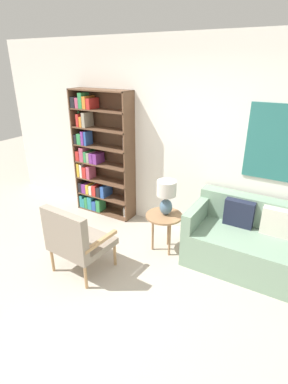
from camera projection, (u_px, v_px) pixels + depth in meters
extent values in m
plane|color=#B2A899|center=(84.00, 305.00, 3.16)|extent=(14.00, 14.00, 0.00)
cube|color=white|center=(172.00, 139.00, 4.22)|extent=(6.40, 0.06, 2.70)
cube|color=brown|center=(80.00, 151.00, 4.97)|extent=(0.02, 0.30, 1.99)
cube|color=brown|center=(130.00, 160.00, 4.50)|extent=(0.02, 0.30, 1.99)
cube|color=brown|center=(100.00, 90.00, 4.34)|extent=(1.01, 0.30, 0.02)
cube|color=brown|center=(107.00, 211.00, 5.13)|extent=(1.01, 0.30, 0.02)
cube|color=brown|center=(109.00, 153.00, 4.85)|extent=(1.01, 0.01, 1.99)
cube|color=brown|center=(106.00, 196.00, 5.02)|extent=(1.01, 0.30, 0.02)
cube|color=teal|center=(84.00, 200.00, 5.26)|extent=(0.06, 0.19, 0.21)
cube|color=teal|center=(88.00, 201.00, 5.27)|extent=(0.04, 0.25, 0.17)
cube|color=#338C4C|center=(89.00, 201.00, 5.21)|extent=(0.06, 0.19, 0.20)
cube|color=teal|center=(93.00, 201.00, 5.18)|extent=(0.09, 0.23, 0.23)
cube|color=#2D56A8|center=(98.00, 204.00, 5.15)|extent=(0.08, 0.23, 0.17)
cube|color=#338C4C|center=(101.00, 205.00, 5.08)|extent=(0.08, 0.18, 0.21)
cylinder|color=white|center=(126.00, 212.00, 4.90)|extent=(0.11, 0.11, 0.15)
cube|color=brown|center=(105.00, 180.00, 4.91)|extent=(1.01, 0.30, 0.02)
cube|color=black|center=(84.00, 186.00, 5.18)|extent=(0.06, 0.25, 0.16)
cube|color=#7A338C|center=(88.00, 187.00, 5.14)|extent=(0.09, 0.25, 0.15)
cube|color=gold|center=(91.00, 188.00, 5.10)|extent=(0.05, 0.24, 0.16)
cube|color=silver|center=(94.00, 189.00, 5.07)|extent=(0.06, 0.24, 0.15)
cube|color=red|center=(98.00, 189.00, 5.03)|extent=(0.08, 0.24, 0.18)
cube|color=black|center=(101.00, 191.00, 4.98)|extent=(0.08, 0.20, 0.15)
cube|color=#2D56A8|center=(106.00, 190.00, 4.95)|extent=(0.07, 0.25, 0.20)
cube|color=brown|center=(104.00, 164.00, 4.79)|extent=(1.01, 0.30, 0.02)
cube|color=gold|center=(81.00, 169.00, 5.02)|extent=(0.05, 0.17, 0.23)
cube|color=silver|center=(85.00, 169.00, 5.02)|extent=(0.05, 0.24, 0.22)
cube|color=red|center=(88.00, 171.00, 4.99)|extent=(0.07, 0.21, 0.18)
cube|color=#B24C6B|center=(91.00, 172.00, 4.93)|extent=(0.06, 0.18, 0.21)
cube|color=brown|center=(103.00, 147.00, 4.68)|extent=(1.01, 0.30, 0.02)
cube|color=red|center=(82.00, 155.00, 4.95)|extent=(0.07, 0.25, 0.16)
cube|color=#B24C6B|center=(85.00, 154.00, 4.88)|extent=(0.08, 0.22, 0.23)
cube|color=#338C4C|center=(89.00, 156.00, 4.87)|extent=(0.05, 0.25, 0.17)
cube|color=gray|center=(91.00, 157.00, 4.83)|extent=(0.05, 0.21, 0.16)
cube|color=#7A338C|center=(94.00, 158.00, 4.80)|extent=(0.06, 0.19, 0.16)
cube|color=#7A338C|center=(98.00, 158.00, 4.77)|extent=(0.07, 0.22, 0.16)
cube|color=brown|center=(102.00, 129.00, 4.57)|extent=(1.01, 0.30, 0.02)
cube|color=black|center=(79.00, 138.00, 4.82)|extent=(0.05, 0.20, 0.15)
cube|color=#338C4C|center=(82.00, 139.00, 4.77)|extent=(0.08, 0.17, 0.17)
cube|color=#7A338C|center=(86.00, 137.00, 4.75)|extent=(0.05, 0.22, 0.21)
cube|color=#2D56A8|center=(88.00, 138.00, 4.70)|extent=(0.04, 0.17, 0.22)
cylinder|color=white|center=(125.00, 144.00, 4.44)|extent=(0.08, 0.08, 0.17)
cube|color=brown|center=(101.00, 110.00, 4.45)|extent=(1.01, 0.30, 0.02)
cylinder|color=#194723|center=(79.00, 118.00, 4.72)|extent=(0.06, 0.06, 0.22)
cube|color=red|center=(82.00, 120.00, 4.67)|extent=(0.05, 0.23, 0.19)
cube|color=orange|center=(83.00, 122.00, 4.63)|extent=(0.05, 0.17, 0.16)
cube|color=gray|center=(87.00, 119.00, 4.61)|extent=(0.06, 0.22, 0.22)
cylinder|color=#334C6B|center=(125.00, 124.00, 4.32)|extent=(0.08, 0.08, 0.21)
cube|color=black|center=(77.00, 102.00, 4.60)|extent=(0.08, 0.23, 0.16)
cube|color=#B24C6B|center=(81.00, 103.00, 4.56)|extent=(0.06, 0.22, 0.15)
cube|color=#338C4C|center=(84.00, 100.00, 4.50)|extent=(0.07, 0.19, 0.23)
cube|color=orange|center=(89.00, 102.00, 4.49)|extent=(0.06, 0.24, 0.18)
cube|color=red|center=(92.00, 103.00, 4.46)|extent=(0.07, 0.23, 0.15)
cylinder|color=tan|center=(115.00, 254.00, 3.73)|extent=(0.04, 0.04, 0.32)
cylinder|color=tan|center=(83.00, 241.00, 4.01)|extent=(0.04, 0.04, 0.32)
cylinder|color=tan|center=(86.00, 277.00, 3.34)|extent=(0.04, 0.04, 0.32)
cylinder|color=tan|center=(52.00, 260.00, 3.62)|extent=(0.04, 0.04, 0.32)
cube|color=gray|center=(83.00, 243.00, 3.59)|extent=(0.67, 0.63, 0.08)
cube|color=gray|center=(65.00, 232.00, 3.29)|extent=(0.64, 0.14, 0.49)
cube|color=tan|center=(101.00, 241.00, 3.38)|extent=(0.08, 0.54, 0.04)
cube|color=tan|center=(64.00, 226.00, 3.69)|extent=(0.08, 0.54, 0.04)
cube|color=gray|center=(269.00, 257.00, 3.56)|extent=(1.97, 0.82, 0.45)
cube|color=gray|center=(280.00, 216.00, 3.64)|extent=(1.97, 0.20, 0.36)
cube|color=gray|center=(198.00, 212.00, 3.84)|extent=(0.12, 0.82, 0.25)
cube|color=#1E2338|center=(239.00, 213.00, 3.73)|extent=(0.36, 0.12, 0.34)
cube|color=beige|center=(278.00, 222.00, 3.52)|extent=(0.36, 0.12, 0.34)
cylinder|color=#99704C|center=(164.00, 216.00, 3.89)|extent=(0.48, 0.48, 0.02)
cylinder|color=#99704C|center=(168.00, 229.00, 4.11)|extent=(0.03, 0.03, 0.51)
cylinder|color=#99704C|center=(153.00, 233.00, 3.99)|extent=(0.03, 0.03, 0.51)
cylinder|color=#99704C|center=(169.00, 238.00, 3.88)|extent=(0.03, 0.03, 0.51)
ellipsoid|color=slate|center=(166.00, 207.00, 3.86)|extent=(0.16, 0.16, 0.21)
cylinder|color=tan|center=(166.00, 197.00, 3.80)|extent=(0.02, 0.02, 0.06)
cylinder|color=beige|center=(167.00, 188.00, 3.75)|extent=(0.25, 0.25, 0.19)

